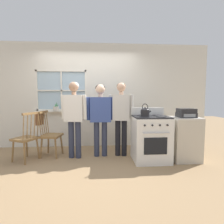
{
  "coord_description": "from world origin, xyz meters",
  "views": [
    {
      "loc": [
        0.29,
        -3.27,
        1.32
      ],
      "look_at": [
        0.55,
        0.36,
        1.0
      ],
      "focal_mm": 28.0,
      "sensor_mm": 36.0,
      "label": 1
    }
  ],
  "objects_px": {
    "stove": "(151,138)",
    "handbag": "(40,119)",
    "chair_near_wall": "(26,139)",
    "stereo": "(186,113)",
    "chair_by_window": "(51,136)",
    "person_teen_center": "(100,113)",
    "person_adult_right": "(121,112)",
    "person_elderly_left": "(74,112)",
    "potted_plant": "(56,108)",
    "kettle": "(145,112)",
    "side_counter": "(185,139)"
  },
  "relations": [
    {
      "from": "person_elderly_left",
      "to": "person_teen_center",
      "type": "height_order",
      "value": "person_elderly_left"
    },
    {
      "from": "chair_by_window",
      "to": "chair_near_wall",
      "type": "distance_m",
      "value": 0.5
    },
    {
      "from": "chair_near_wall",
      "to": "stereo",
      "type": "bearing_deg",
      "value": 112.42
    },
    {
      "from": "handbag",
      "to": "stereo",
      "type": "xyz_separation_m",
      "value": [
        3.08,
        -0.51,
        0.15
      ]
    },
    {
      "from": "person_teen_center",
      "to": "handbag",
      "type": "bearing_deg",
      "value": 173.85
    },
    {
      "from": "chair_by_window",
      "to": "chair_near_wall",
      "type": "bearing_deg",
      "value": 130.43
    },
    {
      "from": "kettle",
      "to": "stereo",
      "type": "distance_m",
      "value": 0.88
    },
    {
      "from": "stove",
      "to": "potted_plant",
      "type": "relative_size",
      "value": 4.51
    },
    {
      "from": "person_elderly_left",
      "to": "handbag",
      "type": "xyz_separation_m",
      "value": [
        -0.78,
        0.18,
        -0.16
      ]
    },
    {
      "from": "handbag",
      "to": "person_adult_right",
      "type": "bearing_deg",
      "value": -3.49
    },
    {
      "from": "kettle",
      "to": "potted_plant",
      "type": "height_order",
      "value": "potted_plant"
    },
    {
      "from": "stove",
      "to": "handbag",
      "type": "xyz_separation_m",
      "value": [
        -2.36,
        0.46,
        0.36
      ]
    },
    {
      "from": "person_adult_right",
      "to": "handbag",
      "type": "relative_size",
      "value": 5.3
    },
    {
      "from": "chair_by_window",
      "to": "kettle",
      "type": "bearing_deg",
      "value": -97.07
    },
    {
      "from": "side_counter",
      "to": "kettle",
      "type": "bearing_deg",
      "value": -172.82
    },
    {
      "from": "potted_plant",
      "to": "chair_by_window",
      "type": "bearing_deg",
      "value": -87.26
    },
    {
      "from": "person_elderly_left",
      "to": "potted_plant",
      "type": "height_order",
      "value": "person_elderly_left"
    },
    {
      "from": "chair_near_wall",
      "to": "stove",
      "type": "distance_m",
      "value": 2.56
    },
    {
      "from": "chair_by_window",
      "to": "chair_near_wall",
      "type": "relative_size",
      "value": 1.0
    },
    {
      "from": "person_adult_right",
      "to": "side_counter",
      "type": "relative_size",
      "value": 1.81
    },
    {
      "from": "potted_plant",
      "to": "stereo",
      "type": "height_order",
      "value": "potted_plant"
    },
    {
      "from": "handbag",
      "to": "stove",
      "type": "bearing_deg",
      "value": -11.09
    },
    {
      "from": "chair_by_window",
      "to": "side_counter",
      "type": "xyz_separation_m",
      "value": [
        2.85,
        -0.45,
        -0.01
      ]
    },
    {
      "from": "chair_near_wall",
      "to": "potted_plant",
      "type": "xyz_separation_m",
      "value": [
        0.39,
        0.95,
        0.57
      ]
    },
    {
      "from": "chair_by_window",
      "to": "potted_plant",
      "type": "height_order",
      "value": "potted_plant"
    },
    {
      "from": "person_teen_center",
      "to": "stove",
      "type": "relative_size",
      "value": 1.46
    },
    {
      "from": "person_teen_center",
      "to": "person_adult_right",
      "type": "distance_m",
      "value": 0.46
    },
    {
      "from": "kettle",
      "to": "side_counter",
      "type": "height_order",
      "value": "kettle"
    },
    {
      "from": "chair_near_wall",
      "to": "side_counter",
      "type": "distance_m",
      "value": 3.27
    },
    {
      "from": "person_teen_center",
      "to": "person_adult_right",
      "type": "height_order",
      "value": "person_adult_right"
    },
    {
      "from": "person_teen_center",
      "to": "stereo",
      "type": "bearing_deg",
      "value": -14.2
    },
    {
      "from": "kettle",
      "to": "chair_near_wall",
      "type": "bearing_deg",
      "value": 172.87
    },
    {
      "from": "person_elderly_left",
      "to": "side_counter",
      "type": "distance_m",
      "value": 2.38
    },
    {
      "from": "stove",
      "to": "handbag",
      "type": "bearing_deg",
      "value": 168.91
    },
    {
      "from": "person_adult_right",
      "to": "stereo",
      "type": "xyz_separation_m",
      "value": [
        1.29,
        -0.4,
        0.01
      ]
    },
    {
      "from": "chair_by_window",
      "to": "stove",
      "type": "distance_m",
      "value": 2.17
    },
    {
      "from": "chair_near_wall",
      "to": "handbag",
      "type": "height_order",
      "value": "same"
    },
    {
      "from": "chair_by_window",
      "to": "stove",
      "type": "xyz_separation_m",
      "value": [
        2.13,
        -0.43,
        0.01
      ]
    },
    {
      "from": "chair_by_window",
      "to": "stereo",
      "type": "relative_size",
      "value": 2.97
    },
    {
      "from": "handbag",
      "to": "side_counter",
      "type": "xyz_separation_m",
      "value": [
        3.08,
        -0.48,
        -0.39
      ]
    },
    {
      "from": "person_adult_right",
      "to": "side_counter",
      "type": "bearing_deg",
      "value": -7.73
    },
    {
      "from": "chair_near_wall",
      "to": "person_adult_right",
      "type": "distance_m",
      "value": 2.06
    },
    {
      "from": "potted_plant",
      "to": "stereo",
      "type": "distance_m",
      "value": 3.1
    },
    {
      "from": "chair_by_window",
      "to": "person_teen_center",
      "type": "xyz_separation_m",
      "value": [
        1.1,
        -0.07,
        0.51
      ]
    },
    {
      "from": "person_elderly_left",
      "to": "person_adult_right",
      "type": "xyz_separation_m",
      "value": [
        1.01,
        0.07,
        -0.02
      ]
    },
    {
      "from": "person_elderly_left",
      "to": "stove",
      "type": "xyz_separation_m",
      "value": [
        1.58,
        -0.28,
        -0.52
      ]
    },
    {
      "from": "person_elderly_left",
      "to": "stove",
      "type": "bearing_deg",
      "value": -0.52
    },
    {
      "from": "chair_by_window",
      "to": "side_counter",
      "type": "distance_m",
      "value": 2.88
    },
    {
      "from": "chair_near_wall",
      "to": "stove",
      "type": "bearing_deg",
      "value": 112.33
    },
    {
      "from": "chair_near_wall",
      "to": "kettle",
      "type": "height_order",
      "value": "kettle"
    }
  ]
}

